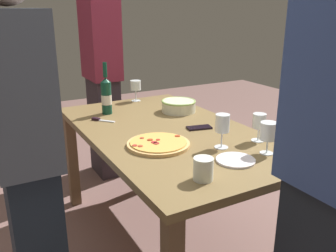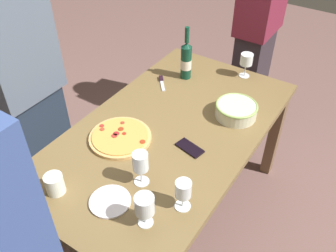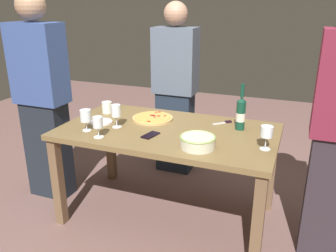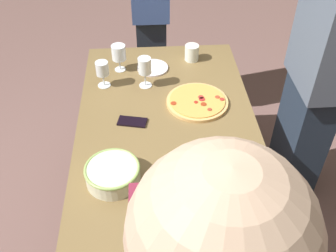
{
  "view_description": "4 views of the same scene",
  "coord_description": "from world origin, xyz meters",
  "views": [
    {
      "loc": [
        -1.75,
        0.97,
        1.43
      ],
      "look_at": [
        0.0,
        0.0,
        0.77
      ],
      "focal_mm": 38.72,
      "sensor_mm": 36.0,
      "label": 1
    },
    {
      "loc": [
        -1.25,
        -0.82,
        2.03
      ],
      "look_at": [
        0.0,
        0.0,
        0.77
      ],
      "focal_mm": 39.15,
      "sensor_mm": 36.0,
      "label": 2
    },
    {
      "loc": [
        0.89,
        -2.28,
        1.65
      ],
      "look_at": [
        0.0,
        0.0,
        0.77
      ],
      "focal_mm": 37.26,
      "sensor_mm": 36.0,
      "label": 3
    },
    {
      "loc": [
        1.42,
        -0.09,
        2.03
      ],
      "look_at": [
        0.0,
        0.0,
        0.77
      ],
      "focal_mm": 41.78,
      "sensor_mm": 36.0,
      "label": 4
    }
  ],
  "objects": [
    {
      "name": "person_guest_left",
      "position": [
        -0.24,
        0.81,
        0.84
      ],
      "size": [
        0.4,
        0.24,
        1.66
      ],
      "rotation": [
        0.0,
        0.0,
        -1.28
      ],
      "color": "#202B3B",
      "rests_on": "ground"
    },
    {
      "name": "pizza",
      "position": [
        -0.2,
        0.17,
        0.76
      ],
      "size": [
        0.33,
        0.33,
        0.03
      ],
      "color": "#DEAA65",
      "rests_on": "dining_table"
    },
    {
      "name": "side_plate",
      "position": [
        -0.55,
        -0.06,
        0.76
      ],
      "size": [
        0.18,
        0.18,
        0.01
      ],
      "primitive_type": "cylinder",
      "color": "white",
      "rests_on": "dining_table"
    },
    {
      "name": "dining_table",
      "position": [
        0.0,
        0.0,
        0.66
      ],
      "size": [
        1.6,
        0.9,
        0.75
      ],
      "color": "brown",
      "rests_on": "ground"
    },
    {
      "name": "wine_glass_far_left",
      "position": [
        -0.38,
        -0.1,
        0.87
      ],
      "size": [
        0.07,
        0.07,
        0.18
      ],
      "color": "white",
      "rests_on": "dining_table"
    },
    {
      "name": "cell_phone",
      "position": [
        -0.07,
        -0.17,
        0.76
      ],
      "size": [
        0.1,
        0.16,
        0.01
      ],
      "primitive_type": "cube",
      "rotation": [
        0.0,
        0.0,
        6.07
      ],
      "color": "black",
      "rests_on": "dining_table"
    },
    {
      "name": "wine_glass_by_bottle",
      "position": [
        -0.39,
        -0.33,
        0.86
      ],
      "size": [
        0.07,
        0.07,
        0.15
      ],
      "color": "white",
      "rests_on": "dining_table"
    },
    {
      "name": "person_guest_right",
      "position": [
        1.16,
        -0.01,
        0.9
      ],
      "size": [
        0.38,
        0.24,
        1.75
      ],
      "rotation": [
        0.0,
        0.0,
        3.13
      ],
      "color": "#31282F",
      "rests_on": "ground"
    },
    {
      "name": "serving_bowl",
      "position": [
        0.31,
        -0.25,
        0.79
      ],
      "size": [
        0.24,
        0.24,
        0.08
      ],
      "color": "beige",
      "rests_on": "dining_table"
    },
    {
      "name": "wine_glass_near_pizza",
      "position": [
        0.72,
        -0.12,
        0.86
      ],
      "size": [
        0.08,
        0.08,
        0.16
      ],
      "color": "white",
      "rests_on": "dining_table"
    },
    {
      "name": "wine_bottle",
      "position": [
        0.5,
        0.19,
        0.88
      ],
      "size": [
        0.07,
        0.07,
        0.35
      ],
      "color": "#11402D",
      "rests_on": "dining_table"
    },
    {
      "name": "pizza_knife",
      "position": [
        0.36,
        0.29,
        0.76
      ],
      "size": [
        0.14,
        0.12,
        0.02
      ],
      "color": "silver",
      "rests_on": "dining_table"
    },
    {
      "name": "ground_plane",
      "position": [
        0.0,
        0.0,
        0.0
      ],
      "size": [
        8.0,
        8.0,
        0.0
      ],
      "primitive_type": "plane",
      "color": "#785751"
    },
    {
      "name": "cup_amber",
      "position": [
        -0.63,
        0.19,
        0.8
      ],
      "size": [
        0.08,
        0.08,
        0.1
      ],
      "primitive_type": "cylinder",
      "color": "white",
      "rests_on": "dining_table"
    },
    {
      "name": "wine_glass_far_right",
      "position": [
        -0.55,
        -0.25,
        0.86
      ],
      "size": [
        0.08,
        0.08,
        0.16
      ],
      "color": "white",
      "rests_on": "dining_table"
    }
  ]
}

